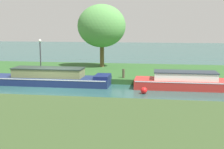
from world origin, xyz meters
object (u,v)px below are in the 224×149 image
willow_tree_left (101,26)px  red_narrowboat (182,81)px  channel_buoy (144,90)px  mooring_post_near (123,73)px  lamp_post (40,52)px  navy_barge (49,78)px

willow_tree_left → red_narrowboat: bearing=-45.8°
willow_tree_left → channel_buoy: bearing=-64.2°
willow_tree_left → mooring_post_near: bearing=-64.3°
willow_tree_left → lamp_post: 7.12m
willow_tree_left → mooring_post_near: (2.87, -5.96, -3.70)m
red_narrowboat → willow_tree_left: size_ratio=1.07×
red_narrowboat → willow_tree_left: willow_tree_left is taller
mooring_post_near → lamp_post: bearing=174.4°
willow_tree_left → lamp_post: (-4.27, -5.26, -2.19)m
navy_barge → willow_tree_left: bearing=70.1°
red_narrowboat → lamp_post: size_ratio=2.21×
red_narrowboat → navy_barge: bearing=180.0°
navy_barge → channel_buoy: bearing=-16.2°
navy_barge → red_narrowboat: 10.00m
navy_barge → willow_tree_left: willow_tree_left is taller
mooring_post_near → channel_buoy: (1.80, -3.68, -0.53)m
navy_barge → mooring_post_near: bearing=15.4°
mooring_post_near → channel_buoy: mooring_post_near is taller
navy_barge → willow_tree_left: 8.88m
mooring_post_near → channel_buoy: bearing=-64.0°
red_narrowboat → channel_buoy: (-2.62, -2.14, -0.31)m
navy_barge → lamp_post: lamp_post is taller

